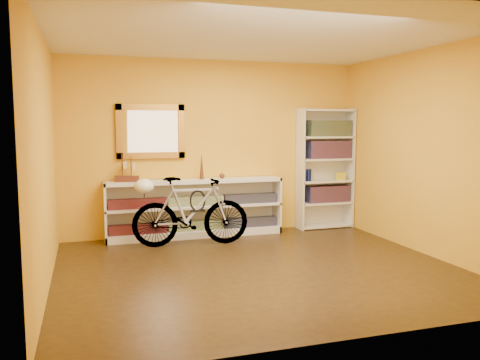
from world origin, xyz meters
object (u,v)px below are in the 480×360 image
object	(u,v)px
console_unit	(195,208)
bookcase	(325,169)
bicycle	(191,211)
helmet	(144,186)

from	to	relation	value
console_unit	bookcase	bearing A→B (deg)	0.68
bicycle	helmet	distance (m)	0.72
console_unit	bicycle	bearing A→B (deg)	-108.71
console_unit	bicycle	xyz separation A→B (m)	(-0.18, -0.52, 0.05)
bookcase	console_unit	bearing A→B (deg)	-179.32
console_unit	bicycle	world-z (taller)	bicycle
bicycle	console_unit	bearing A→B (deg)	-14.17
bookcase	bicycle	distance (m)	2.41
console_unit	bookcase	distance (m)	2.18
console_unit	helmet	size ratio (longest dim) A/B	9.98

